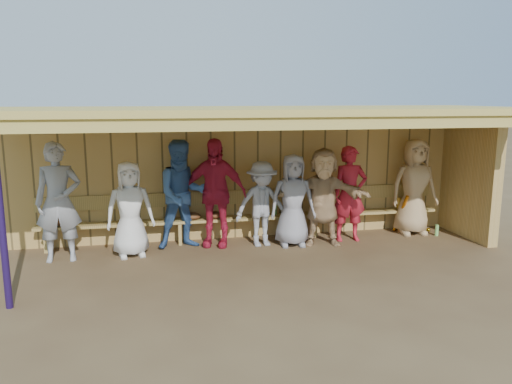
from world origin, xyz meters
TOP-DOWN VIEW (x-y plane):
  - ground at (0.00, 0.00)m, footprint 90.00×90.00m
  - player_a at (-3.25, 0.48)m, footprint 0.75×0.52m
  - player_b at (-2.13, 0.49)m, footprint 0.87×0.65m
  - player_c at (-1.23, 0.81)m, footprint 1.04×0.86m
  - player_d at (-0.67, 0.81)m, footprint 1.24×0.82m
  - player_e at (0.17, 0.63)m, footprint 1.06×0.70m
  - player_f at (1.27, 0.46)m, footprint 1.72×0.90m
  - player_g at (1.84, 0.63)m, footprint 0.68×0.47m
  - player_h at (3.25, 0.81)m, footprint 0.96×0.66m
  - player_extra at (0.72, 0.53)m, footprint 0.86×0.60m
  - dugout_structure at (0.39, 0.69)m, footprint 8.80×3.20m
  - bench at (0.00, 1.12)m, footprint 7.60×0.34m
  - dugout_equipment at (-0.82, 0.99)m, footprint 7.30×0.62m

SIDE VIEW (x-z plane):
  - ground at x=0.00m, z-range 0.00..0.00m
  - dugout_equipment at x=-0.82m, z-range 0.09..0.89m
  - bench at x=0.00m, z-range 0.06..0.99m
  - player_e at x=0.17m, z-range 0.00..1.54m
  - player_b at x=-2.13m, z-range 0.00..1.63m
  - player_extra at x=0.72m, z-range 0.00..1.67m
  - player_f at x=1.27m, z-range 0.00..1.78m
  - player_g at x=1.84m, z-range 0.00..1.78m
  - player_h at x=3.25m, z-range 0.00..1.88m
  - player_c at x=-1.23m, z-range 0.00..1.94m
  - player_d at x=-0.67m, z-range 0.00..1.96m
  - player_a at x=-3.25m, z-range 0.00..1.97m
  - dugout_structure at x=0.39m, z-range 0.44..2.94m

